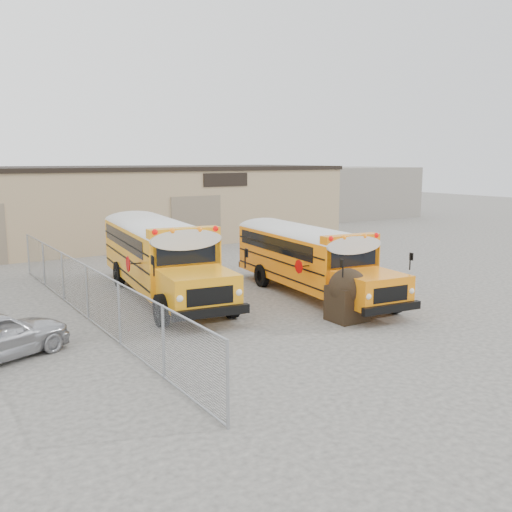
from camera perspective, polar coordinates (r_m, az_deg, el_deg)
ground at (r=19.25m, az=3.77°, el=-5.78°), size 120.00×120.00×0.00m
warehouse at (r=36.70m, az=-15.18°, el=5.04°), size 30.20×10.20×4.67m
chainlink_fence at (r=19.06m, az=-16.52°, el=-3.52°), size 0.07×18.07×1.81m
distant_building_right at (r=52.45m, az=9.31°, el=6.35°), size 10.00×8.00×4.40m
school_bus_left at (r=27.70m, az=-12.94°, el=2.31°), size 3.78×10.23×2.93m
school_bus_right at (r=26.58m, az=-0.92°, el=1.89°), size 3.27×9.19×2.64m
tarp_bundle at (r=18.44m, az=9.16°, el=-3.77°), size 1.25×1.25×1.70m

